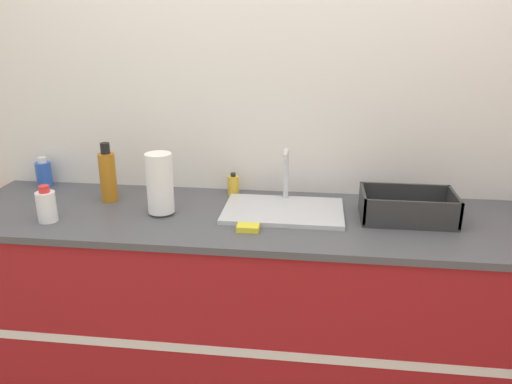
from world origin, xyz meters
TOP-DOWN VIEW (x-y plane):
  - wall_back at (0.00, 0.70)m, footprint 4.90×0.06m
  - counter_cabinet at (0.00, 0.33)m, footprint 2.53×0.69m
  - sink at (0.19, 0.38)m, footprint 0.52×0.34m
  - paper_towel_roll at (-0.34, 0.30)m, footprint 0.11×0.11m
  - dish_rack at (0.72, 0.37)m, footprint 0.39×0.24m
  - bottle_white_spray at (-0.80, 0.16)m, footprint 0.08×0.08m
  - bottle_blue at (-1.05, 0.60)m, footprint 0.08×0.08m
  - bottle_amber at (-0.64, 0.44)m, footprint 0.08×0.08m
  - soap_dispenser at (-0.07, 0.58)m, footprint 0.05×0.05m
  - sponge at (0.06, 0.17)m, footprint 0.09×0.06m

SIDE VIEW (x-z plane):
  - counter_cabinet at x=0.00m, z-range 0.00..0.91m
  - sponge at x=0.06m, z-range 0.90..0.93m
  - sink at x=0.19m, z-range 0.79..1.05m
  - dish_rack at x=0.72m, z-range 0.89..1.01m
  - soap_dispenser at x=-0.07m, z-range 0.90..1.01m
  - bottle_blue at x=-1.05m, z-range 0.90..1.05m
  - bottle_white_spray at x=-0.80m, z-range 0.90..1.05m
  - bottle_amber at x=-0.64m, z-range 0.89..1.17m
  - paper_towel_roll at x=-0.34m, z-range 0.91..1.18m
  - wall_back at x=0.00m, z-range 0.00..2.60m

